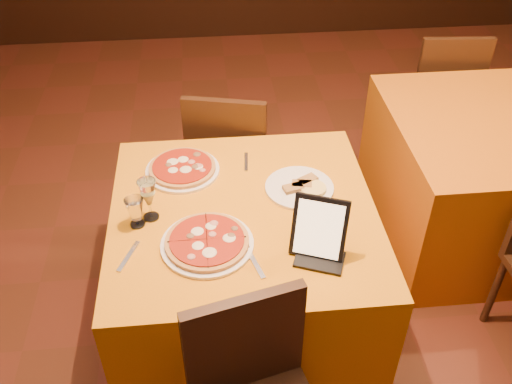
{
  "coord_description": "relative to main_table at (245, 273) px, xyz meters",
  "views": [
    {
      "loc": [
        -0.18,
        -1.73,
        2.29
      ],
      "look_at": [
        -0.0,
        0.03,
        0.86
      ],
      "focal_mm": 40.0,
      "sensor_mm": 36.0,
      "label": 1
    }
  ],
  "objects": [
    {
      "name": "floor",
      "position": [
        0.05,
        -0.05,
        -0.38
      ],
      "size": [
        6.0,
        7.0,
        0.01
      ],
      "primitive_type": "cube",
      "color": "#5E2D19",
      "rests_on": "ground"
    },
    {
      "name": "tablet",
      "position": [
        0.26,
        -0.26,
        0.49
      ],
      "size": [
        0.23,
        0.17,
        0.24
      ],
      "primitive_type": "cube",
      "rotation": [
        -0.35,
        0.0,
        -0.38
      ],
      "color": "black",
      "rests_on": "main_table"
    },
    {
      "name": "fork_far",
      "position": [
        0.04,
        0.33,
        0.38
      ],
      "size": [
        0.03,
        0.14,
        0.01
      ],
      "primitive_type": "cube",
      "rotation": [
        0.0,
        0.0,
        1.49
      ],
      "color": "silver",
      "rests_on": "main_table"
    },
    {
      "name": "pizza_far",
      "position": [
        -0.25,
        0.29,
        0.39
      ],
      "size": [
        0.33,
        0.33,
        0.03
      ],
      "rotation": [
        0.0,
        0.0,
        -0.25
      ],
      "color": "white",
      "rests_on": "main_table"
    },
    {
      "name": "main_table",
      "position": [
        0.0,
        0.0,
        0.0
      ],
      "size": [
        1.1,
        1.1,
        0.75
      ],
      "primitive_type": "cube",
      "color": "orange",
      "rests_on": "floor"
    },
    {
      "name": "wine_glass",
      "position": [
        -0.38,
        -0.01,
        0.47
      ],
      "size": [
        0.08,
        0.08,
        0.19
      ],
      "primitive_type": null,
      "rotation": [
        0.0,
        0.0,
        0.14
      ],
      "color": "#D3D178",
      "rests_on": "main_table"
    },
    {
      "name": "chair_main_far",
      "position": [
        -0.0,
        0.82,
        0.08
      ],
      "size": [
        0.52,
        0.52,
        0.91
      ],
      "primitive_type": null,
      "rotation": [
        0.0,
        0.0,
        2.91
      ],
      "color": "black",
      "rests_on": "floor"
    },
    {
      "name": "chair_side_far",
      "position": [
        1.37,
        1.4,
        0.08
      ],
      "size": [
        0.5,
        0.5,
        0.91
      ],
      "primitive_type": null,
      "rotation": [
        0.0,
        0.0,
        3.07
      ],
      "color": "black",
      "rests_on": "floor"
    },
    {
      "name": "cutlet_dish",
      "position": [
        0.25,
        0.12,
        0.39
      ],
      "size": [
        0.3,
        0.3,
        0.03
      ],
      "rotation": [
        0.0,
        0.0,
        -0.13
      ],
      "color": "white",
      "rests_on": "main_table"
    },
    {
      "name": "side_table",
      "position": [
        1.37,
        0.57,
        0.0
      ],
      "size": [
        1.1,
        1.1,
        0.75
      ],
      "primitive_type": "cube",
      "color": "#C7640C",
      "rests_on": "floor"
    },
    {
      "name": "knife",
      "position": [
        0.01,
        -0.28,
        0.38
      ],
      "size": [
        0.08,
        0.22,
        0.01
      ],
      "primitive_type": "cube",
      "rotation": [
        0.0,
        0.0,
        1.86
      ],
      "color": "silver",
      "rests_on": "main_table"
    },
    {
      "name": "fork_near",
      "position": [
        -0.45,
        -0.22,
        0.38
      ],
      "size": [
        0.08,
        0.16,
        0.01
      ],
      "primitive_type": "cube",
      "rotation": [
        0.0,
        0.0,
        1.18
      ],
      "color": "#B0B1B7",
      "rests_on": "main_table"
    },
    {
      "name": "pizza_near",
      "position": [
        -0.16,
        -0.19,
        0.39
      ],
      "size": [
        0.36,
        0.36,
        0.03
      ],
      "rotation": [
        0.0,
        0.0,
        -0.25
      ],
      "color": "white",
      "rests_on": "main_table"
    },
    {
      "name": "water_glass",
      "position": [
        -0.43,
        -0.05,
        0.44
      ],
      "size": [
        0.09,
        0.09,
        0.13
      ],
      "primitive_type": null,
      "rotation": [
        0.0,
        0.0,
        0.13
      ],
      "color": "silver",
      "rests_on": "main_table"
    }
  ]
}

